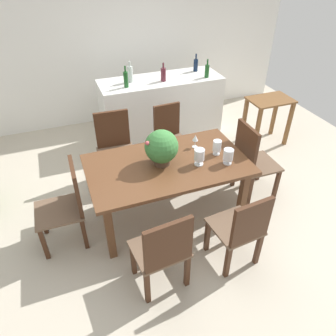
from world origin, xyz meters
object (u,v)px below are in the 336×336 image
at_px(side_table, 268,111).
at_px(chair_head_end, 68,202).
at_px(wine_bottle_clear, 130,74).
at_px(wine_bottle_green, 207,71).
at_px(crystal_vase_left, 228,155).
at_px(chair_foot_end, 251,158).
at_px(chair_far_left, 115,144).
at_px(wine_bottle_tall, 163,74).
at_px(chair_near_right, 242,228).
at_px(crystal_vase_right, 217,146).
at_px(flower_centerpiece, 162,147).
at_px(crystal_vase_center_near, 199,155).
at_px(dining_table, 167,170).
at_px(wine_bottle_amber, 196,65).
at_px(chair_near_left, 164,250).
at_px(chair_far_right, 170,135).
at_px(wine_glass, 195,138).
at_px(kitchen_counter, 161,108).
at_px(wine_bottle_dark, 126,79).

bearing_deg(side_table, chair_head_end, -162.02).
xyz_separation_m(wine_bottle_clear, wine_bottle_green, (1.14, -0.22, -0.02)).
distance_m(crystal_vase_left, side_table, 1.91).
bearing_deg(chair_foot_end, chair_far_left, 58.51).
distance_m(chair_far_left, wine_bottle_tall, 1.37).
bearing_deg(chair_near_right, side_table, -135.52).
bearing_deg(wine_bottle_green, chair_foot_end, -96.18).
xyz_separation_m(wine_bottle_clear, side_table, (1.91, -0.86, -0.53)).
bearing_deg(crystal_vase_right, side_table, 35.41).
bearing_deg(chair_head_end, wine_bottle_clear, 147.96).
bearing_deg(flower_centerpiece, crystal_vase_center_near, -22.81).
relative_size(chair_far_left, wine_bottle_clear, 3.10).
relative_size(dining_table, chair_far_left, 1.84).
xyz_separation_m(crystal_vase_right, wine_bottle_amber, (0.64, 1.99, 0.22)).
height_order(chair_near_left, wine_bottle_clear, wine_bottle_clear).
bearing_deg(crystal_vase_center_near, chair_foot_end, 10.13).
relative_size(chair_near_left, chair_foot_end, 0.93).
relative_size(chair_head_end, chair_far_right, 1.03).
bearing_deg(crystal_vase_left, chair_far_right, 100.78).
distance_m(chair_head_end, chair_near_right, 1.74).
relative_size(dining_table, wine_bottle_amber, 6.37).
xyz_separation_m(chair_near_left, wine_bottle_tall, (0.96, 2.65, 0.55)).
bearing_deg(wine_glass, chair_near_right, -90.72).
bearing_deg(wine_bottle_amber, flower_centerpiece, -123.20).
height_order(flower_centerpiece, crystal_vase_left, flower_centerpiece).
bearing_deg(chair_near_left, chair_head_end, -57.97).
relative_size(crystal_vase_left, wine_bottle_tall, 0.64).
xyz_separation_m(chair_far_right, flower_centerpiece, (-0.44, -0.91, 0.44)).
relative_size(chair_far_right, kitchen_counter, 0.48).
relative_size(chair_far_right, chair_foot_end, 0.92).
height_order(chair_near_right, wine_bottle_dark, wine_bottle_dark).
xyz_separation_m(wine_bottle_tall, side_table, (1.44, -0.73, -0.51)).
bearing_deg(wine_bottle_dark, wine_glass, -74.90).
bearing_deg(wine_bottle_green, dining_table, -127.37).
bearing_deg(dining_table, flower_centerpiece, 164.55).
bearing_deg(wine_bottle_tall, wine_bottle_dark, -176.02).
xyz_separation_m(chair_near_right, flower_centerpiece, (-0.46, 0.94, 0.44)).
distance_m(crystal_vase_right, wine_bottle_dark, 1.83).
height_order(crystal_vase_right, wine_bottle_green, wine_bottle_green).
xyz_separation_m(chair_foot_end, crystal_vase_center_near, (-0.78, -0.14, 0.31)).
distance_m(chair_near_left, chair_far_right, 1.99).
distance_m(chair_near_right, wine_bottle_clear, 2.86).
relative_size(wine_bottle_clear, side_table, 0.41).
height_order(chair_near_right, wine_glass, same).
distance_m(flower_centerpiece, wine_bottle_amber, 2.33).
xyz_separation_m(flower_centerpiece, wine_bottle_amber, (1.28, 1.95, 0.12)).
relative_size(crystal_vase_center_near, crystal_vase_right, 1.09).
bearing_deg(kitchen_counter, wine_glass, -95.74).
xyz_separation_m(dining_table, wine_glass, (0.41, 0.19, 0.21)).
relative_size(chair_head_end, flower_centerpiece, 2.41).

